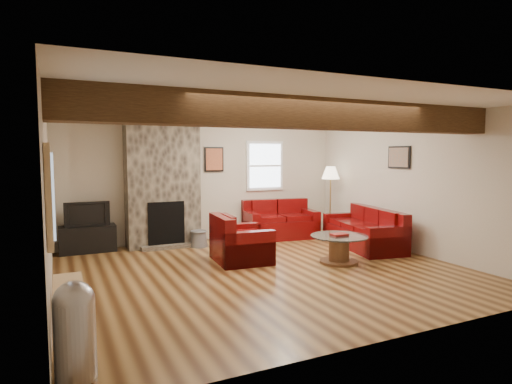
% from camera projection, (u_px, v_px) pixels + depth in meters
% --- Properties ---
extents(room, '(8.00, 8.00, 8.00)m').
position_uv_depth(room, '(265.00, 191.00, 6.55)').
color(room, '#502E15').
rests_on(room, ground).
extents(floor, '(6.00, 6.00, 0.00)m').
position_uv_depth(floor, '(265.00, 271.00, 6.66)').
color(floor, '#502E15').
rests_on(floor, ground).
extents(oak_beam, '(6.00, 0.36, 0.38)m').
position_uv_depth(oak_beam, '(310.00, 114.00, 5.33)').
color(oak_beam, black).
rests_on(oak_beam, room).
extents(chimney_breast, '(1.40, 0.67, 2.50)m').
position_uv_depth(chimney_breast, '(163.00, 184.00, 8.36)').
color(chimney_breast, '#322D27').
rests_on(chimney_breast, floor).
extents(back_window, '(0.90, 0.08, 1.10)m').
position_uv_depth(back_window, '(265.00, 166.00, 9.53)').
color(back_window, white).
rests_on(back_window, room).
extents(hatch_window, '(0.08, 1.00, 0.90)m').
position_uv_depth(hatch_window, '(50.00, 193.00, 3.91)').
color(hatch_window, tan).
rests_on(hatch_window, room).
extents(ceiling_dome, '(0.40, 0.40, 0.18)m').
position_uv_depth(ceiling_dome, '(288.00, 119.00, 7.64)').
color(ceiling_dome, white).
rests_on(ceiling_dome, room).
extents(artwork_back, '(0.42, 0.06, 0.52)m').
position_uv_depth(artwork_back, '(214.00, 159.00, 9.01)').
color(artwork_back, black).
rests_on(artwork_back, room).
extents(artwork_right, '(0.06, 0.55, 0.42)m').
position_uv_depth(artwork_right, '(399.00, 157.00, 8.04)').
color(artwork_right, black).
rests_on(artwork_right, room).
extents(sofa_three, '(1.16, 2.07, 0.75)m').
position_uv_depth(sofa_three, '(363.00, 228.00, 8.31)').
color(sofa_three, '#480508').
rests_on(sofa_three, floor).
extents(loveseat, '(1.62, 1.07, 0.81)m').
position_uv_depth(loveseat, '(280.00, 219.00, 9.26)').
color(loveseat, '#480508').
rests_on(loveseat, floor).
extents(armchair_red, '(0.93, 1.04, 0.79)m').
position_uv_depth(armchair_red, '(241.00, 238.00, 7.21)').
color(armchair_red, '#480508').
rests_on(armchair_red, floor).
extents(coffee_table, '(0.95, 0.95, 0.49)m').
position_uv_depth(coffee_table, '(339.00, 249.00, 7.10)').
color(coffee_table, '#432815').
rests_on(coffee_table, floor).
extents(tv_cabinet, '(0.99, 0.40, 0.49)m').
position_uv_depth(tv_cabinet, '(88.00, 239.00, 7.89)').
color(tv_cabinet, black).
rests_on(tv_cabinet, floor).
extents(television, '(0.79, 0.10, 0.45)m').
position_uv_depth(television, '(87.00, 214.00, 7.84)').
color(television, black).
rests_on(television, tv_cabinet).
extents(floor_lamp, '(0.39, 0.39, 1.54)m').
position_uv_depth(floor_lamp, '(331.00, 177.00, 9.47)').
color(floor_lamp, '#AF9249').
rests_on(floor_lamp, floor).
extents(pine_bench, '(0.29, 1.24, 0.47)m').
position_uv_depth(pine_bench, '(70.00, 312.00, 4.28)').
color(pine_bench, tan).
rests_on(pine_bench, floor).
extents(pedal_bin, '(0.33, 0.33, 0.81)m').
position_uv_depth(pedal_bin, '(75.00, 331.00, 3.41)').
color(pedal_bin, '#AAA9AF').
rests_on(pedal_bin, floor).
extents(coal_bucket, '(0.35, 0.35, 0.33)m').
position_uv_depth(coal_bucket, '(199.00, 238.00, 8.36)').
color(coal_bucket, gray).
rests_on(coal_bucket, floor).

